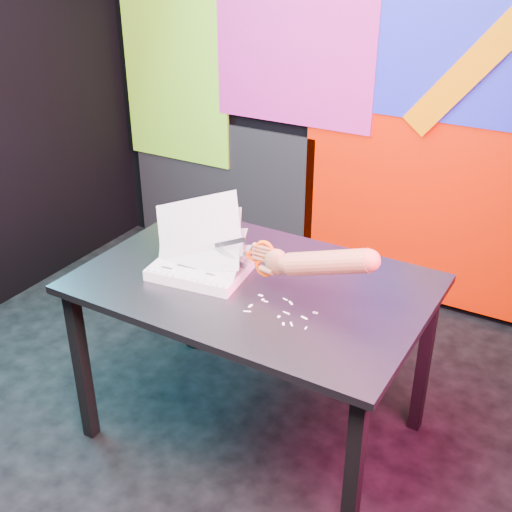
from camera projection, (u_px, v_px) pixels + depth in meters
The scene contains 7 objects.
room at pixel (166, 123), 2.21m from camera, with size 3.01×3.01×2.71m.
backdrop at pixel (343, 130), 3.49m from camera, with size 2.88×0.05×2.08m.
work_table at pixel (254, 298), 2.48m from camera, with size 1.31×0.88×0.75m.
printout_stack at pixel (200, 267), 2.48m from camera, with size 0.43×0.30×0.34m.
scissors at pixel (260, 258), 2.32m from camera, with size 0.25×0.02×0.15m.
hand_forearm at pixel (319, 262), 2.20m from camera, with size 0.47×0.08×0.19m.
paper_clippings at pixel (281, 310), 2.26m from camera, with size 0.25×0.16×0.00m.
Camera 1 is at (1.35, -1.73, 1.97)m, focal length 45.00 mm.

